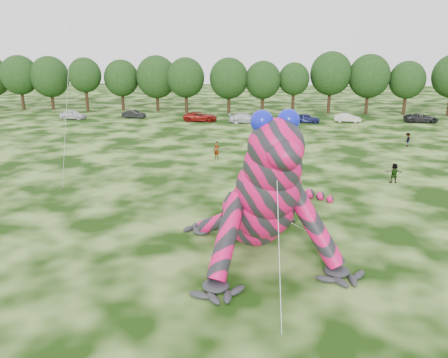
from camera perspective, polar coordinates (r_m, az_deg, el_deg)
ground at (r=23.02m, az=15.44°, el=-12.49°), size 240.00×240.00×0.00m
inflatable_gecko at (r=25.16m, az=3.39°, el=0.91°), size 18.49×20.16×8.31m
flying_kite at (r=32.38m, az=-19.25°, el=21.04°), size 4.55×3.47×15.93m
tree_1 at (r=89.62m, az=-25.04°, el=11.33°), size 6.74×6.07×9.81m
tree_2 at (r=87.76m, az=-21.72°, el=11.57°), size 7.04×6.34×9.64m
tree_3 at (r=83.24m, az=-17.63°, el=11.67°), size 5.81×5.23×9.44m
tree_4 at (r=82.71m, az=-13.20°, el=11.84°), size 6.22×5.60×9.06m
tree_5 at (r=80.65m, az=-8.77°, el=12.23°), size 7.16×6.44×9.80m
tree_6 at (r=77.83m, az=-4.99°, el=12.09°), size 6.52×5.86×9.49m
tree_7 at (r=77.03m, az=0.63°, el=12.09°), size 6.68×6.01×9.48m
tree_8 at (r=77.02m, az=5.09°, el=11.83°), size 6.14×5.53×8.94m
tree_9 at (r=77.57m, az=9.07°, el=11.63°), size 5.27×4.74×8.68m
tree_10 at (r=79.41m, az=13.71°, el=12.14°), size 7.09×6.38×10.50m
tree_11 at (r=80.24m, az=18.34°, el=11.67°), size 7.01×6.31×10.07m
tree_12 at (r=81.48m, az=22.72°, el=10.91°), size 5.99×5.39×8.97m
car_0 at (r=74.84m, az=-19.10°, el=7.95°), size 4.49×2.40×1.45m
car_1 at (r=73.44m, az=-11.70°, el=8.30°), size 3.99×1.90×1.26m
car_2 at (r=68.71m, az=-3.11°, el=8.14°), size 5.39×2.65×1.47m
car_3 at (r=67.15m, az=2.84°, el=7.95°), size 5.34×2.54×1.50m
car_4 at (r=68.39m, az=10.69°, el=7.81°), size 4.23×1.96×1.40m
car_5 at (r=70.62m, az=15.85°, el=7.70°), size 4.06×1.74×1.30m
car_6 at (r=74.05m, az=24.37°, el=7.28°), size 5.06×2.41×1.39m
spectator_1 at (r=46.11m, az=7.34°, el=3.89°), size 0.78×0.93×1.70m
spectator_5 at (r=39.66m, az=21.32°, el=0.74°), size 1.60×0.61×1.69m
spectator_2 at (r=54.98m, az=22.84°, el=4.75°), size 1.11×1.19×1.61m
spectator_0 at (r=44.89m, az=-0.98°, el=3.77°), size 0.80×0.73×1.84m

